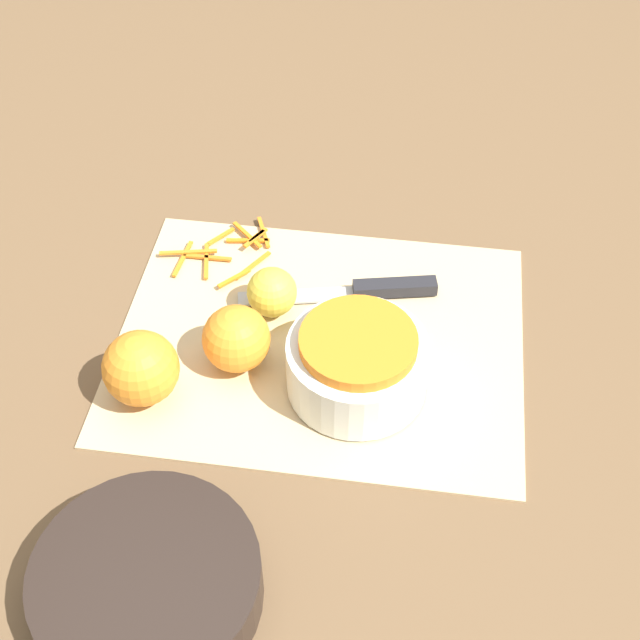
% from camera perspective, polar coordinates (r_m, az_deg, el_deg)
% --- Properties ---
extents(ground_plane, '(4.00, 4.00, 0.00)m').
position_cam_1_polar(ground_plane, '(1.02, -0.00, -1.38)').
color(ground_plane, brown).
extents(cutting_board, '(0.46, 0.37, 0.01)m').
position_cam_1_polar(cutting_board, '(1.02, -0.00, -1.26)').
color(cutting_board, '#CCB284').
rests_on(cutting_board, ground_plane).
extents(bowl_speckled, '(0.15, 0.15, 0.08)m').
position_cam_1_polar(bowl_speckled, '(0.95, 2.40, -2.73)').
color(bowl_speckled, silver).
rests_on(bowl_speckled, cutting_board).
extents(bowl_dark, '(0.21, 0.21, 0.05)m').
position_cam_1_polar(bowl_dark, '(0.84, -10.98, -16.23)').
color(bowl_dark, black).
rests_on(bowl_dark, ground_plane).
extents(knife, '(0.24, 0.07, 0.02)m').
position_cam_1_polar(knife, '(1.07, 3.41, 1.96)').
color(knife, '#232328').
rests_on(knife, cutting_board).
extents(orange_left, '(0.08, 0.08, 0.08)m').
position_cam_1_polar(orange_left, '(0.97, -5.38, -1.20)').
color(orange_left, orange).
rests_on(orange_left, cutting_board).
extents(orange_right, '(0.08, 0.08, 0.08)m').
position_cam_1_polar(orange_right, '(0.95, -11.40, -3.05)').
color(orange_right, orange).
rests_on(orange_right, cutting_board).
extents(lemon, '(0.06, 0.06, 0.06)m').
position_cam_1_polar(lemon, '(1.03, -3.10, 1.79)').
color(lemon, gold).
rests_on(lemon, cutting_board).
extents(peel_pile, '(0.14, 0.14, 0.01)m').
position_cam_1_polar(peel_pile, '(1.13, -5.96, 4.48)').
color(peel_pile, orange).
rests_on(peel_pile, cutting_board).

